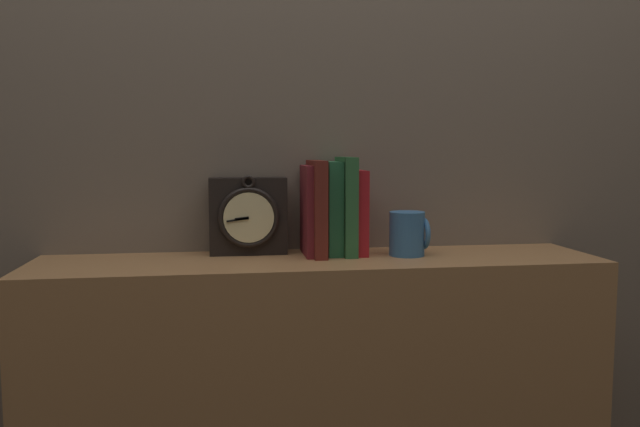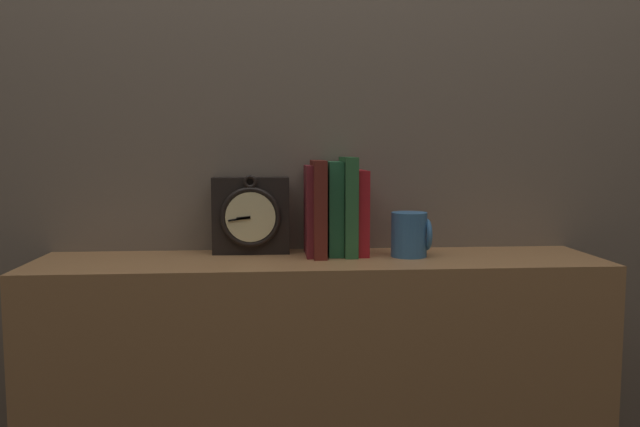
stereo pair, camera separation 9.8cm
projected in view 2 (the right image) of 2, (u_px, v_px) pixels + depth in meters
The scene contains 8 objects.
wall_back at pixel (315, 70), 1.51m from camera, with size 6.00×0.05×2.60m.
clock at pixel (251, 215), 1.46m from camera, with size 0.18×0.08×0.18m.
book_slot0_maroon at pixel (309, 210), 1.44m from camera, with size 0.02×0.14×0.21m.
book_slot1_maroon at pixel (320, 208), 1.43m from camera, with size 0.03×0.16×0.22m.
book_slot2_green at pixel (334, 208), 1.44m from camera, with size 0.03×0.13×0.21m.
book_slot3_green at pixel (348, 206), 1.44m from camera, with size 0.03×0.15×0.23m.
book_slot4_red at pixel (360, 212), 1.45m from camera, with size 0.02×0.13×0.19m.
mug at pixel (411, 234), 1.41m from camera, with size 0.09×0.08×0.10m.
Camera 2 is at (-0.11, -1.37, 1.10)m, focal length 35.00 mm.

